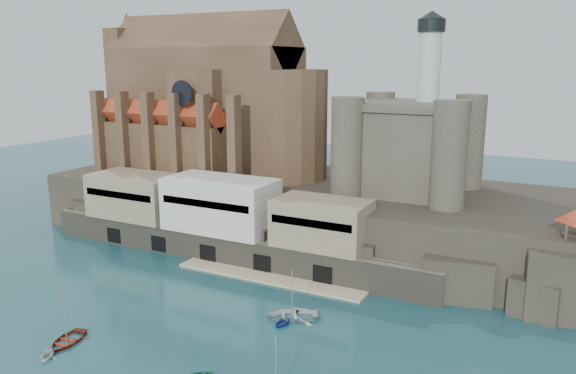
% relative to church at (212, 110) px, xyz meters
% --- Properties ---
extents(ground, '(300.00, 300.00, 0.00)m').
position_rel_church_xyz_m(ground, '(24.13, -41.85, -22.13)').
color(ground, '#17454D').
rests_on(ground, ground).
extents(promontory, '(100.00, 36.00, 10.00)m').
position_rel_church_xyz_m(promontory, '(23.94, -2.48, -17.20)').
color(promontory, '#29241E').
rests_on(promontory, ground).
extents(quay, '(70.00, 12.00, 13.05)m').
position_rel_church_xyz_m(quay, '(13.94, -18.78, -16.06)').
color(quay, '#676052').
rests_on(quay, ground).
extents(church, '(47.00, 25.93, 30.51)m').
position_rel_church_xyz_m(church, '(0.00, 0.00, 0.00)').
color(church, '#4B3523').
rests_on(church, promontory).
extents(castle_keep, '(21.20, 21.20, 29.30)m').
position_rel_church_xyz_m(castle_keep, '(40.21, -0.78, -3.81)').
color(castle_keep, '#474337').
rests_on(castle_keep, promontory).
extents(rock_outcrop, '(14.50, 10.50, 8.70)m').
position_rel_church_xyz_m(rock_outcrop, '(66.13, -16.01, -18.11)').
color(rock_outcrop, '#29241E').
rests_on(rock_outcrop, ground).
extents(boat_0, '(4.14, 1.96, 5.58)m').
position_rel_church_xyz_m(boat_0, '(15.03, -51.28, -22.13)').
color(boat_0, maroon).
rests_on(boat_0, ground).
extents(boat_1, '(2.77, 2.35, 2.75)m').
position_rel_church_xyz_m(boat_1, '(15.85, -54.67, -22.13)').
color(boat_1, white).
rests_on(boat_1, ground).
extents(boat_6, '(3.56, 4.81, 6.66)m').
position_rel_church_xyz_m(boat_6, '(35.03, -33.71, -22.13)').
color(boat_6, silver).
rests_on(boat_6, ground).
extents(boat_7, '(2.75, 2.05, 2.85)m').
position_rel_church_xyz_m(boat_7, '(34.89, -36.02, -22.13)').
color(boat_7, '#183397').
rests_on(boat_7, ground).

